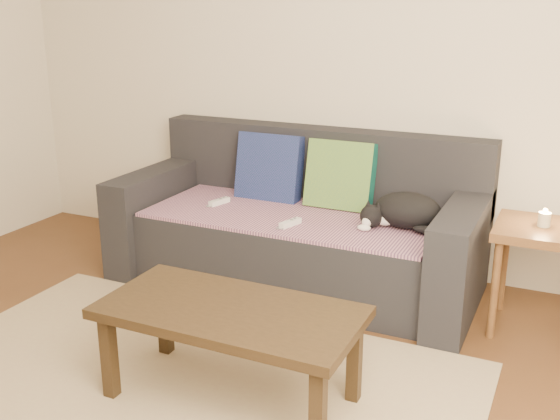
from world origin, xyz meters
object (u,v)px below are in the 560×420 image
(wii_remote_b, at_px, (290,223))
(wii_remote_a, at_px, (219,202))
(coffee_table, at_px, (230,320))
(cat, at_px, (404,211))
(sofa, at_px, (299,231))
(side_table, at_px, (541,245))

(wii_remote_b, bearing_deg, wii_remote_a, 88.06)
(wii_remote_a, xyz_separation_m, coffee_table, (0.73, -1.18, -0.09))
(wii_remote_b, height_order, coffee_table, wii_remote_b)
(cat, distance_m, wii_remote_a, 1.12)
(wii_remote_b, distance_m, coffee_table, 1.01)
(wii_remote_a, relative_size, coffee_table, 0.14)
(sofa, xyz_separation_m, wii_remote_b, (0.07, -0.29, 0.15))
(side_table, distance_m, coffee_table, 1.61)
(wii_remote_a, bearing_deg, cat, -72.32)
(sofa, relative_size, wii_remote_a, 14.00)
(wii_remote_a, xyz_separation_m, wii_remote_b, (0.55, -0.19, 0.00))
(cat, height_order, side_table, cat)
(cat, height_order, wii_remote_a, cat)
(cat, bearing_deg, coffee_table, -101.25)
(cat, distance_m, wii_remote_b, 0.62)
(side_table, xyz_separation_m, coffee_table, (-1.08, -1.19, -0.09))
(wii_remote_a, distance_m, wii_remote_b, 0.58)
(wii_remote_b, relative_size, coffee_table, 0.14)
(wii_remote_a, xyz_separation_m, side_table, (1.81, 0.01, 0.00))
(side_table, bearing_deg, coffee_table, -132.15)
(side_table, bearing_deg, cat, 177.29)
(cat, relative_size, wii_remote_b, 2.96)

